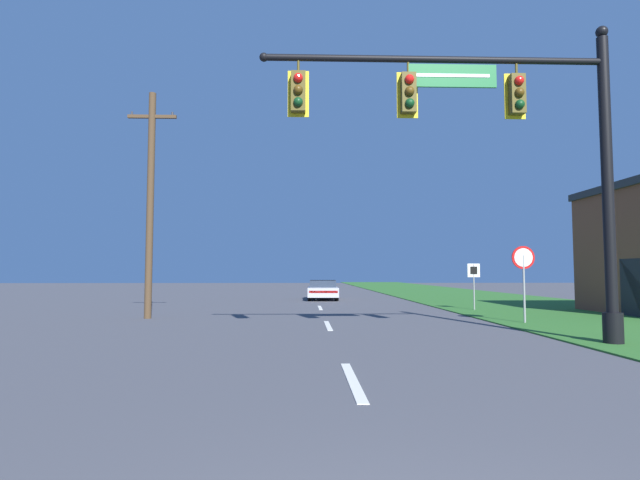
# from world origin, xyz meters

# --- Properties ---
(grass_verge_right) EXTENTS (10.00, 110.00, 0.04)m
(grass_verge_right) POSITION_xyz_m (10.50, 30.00, 0.02)
(grass_verge_right) COLOR #2D6626
(grass_verge_right) RESTS_ON ground
(road_center_line) EXTENTS (0.16, 34.80, 0.01)m
(road_center_line) POSITION_xyz_m (0.00, 22.00, 0.01)
(road_center_line) COLOR silver
(road_center_line) RESTS_ON ground
(signal_mast) EXTENTS (8.43, 0.47, 7.55)m
(signal_mast) POSITION_xyz_m (4.15, 9.63, 4.69)
(signal_mast) COLOR black
(signal_mast) RESTS_ON grass_verge_right
(car_ahead) EXTENTS (1.92, 4.45, 1.19)m
(car_ahead) POSITION_xyz_m (0.40, 29.33, 0.60)
(car_ahead) COLOR black
(car_ahead) RESTS_ON ground
(stop_sign) EXTENTS (0.76, 0.07, 2.50)m
(stop_sign) POSITION_xyz_m (6.45, 14.38, 1.86)
(stop_sign) COLOR gray
(stop_sign) RESTS_ON grass_verge_right
(route_sign_post) EXTENTS (0.55, 0.06, 2.03)m
(route_sign_post) POSITION_xyz_m (6.77, 20.14, 1.53)
(route_sign_post) COLOR gray
(route_sign_post) RESTS_ON grass_verge_right
(utility_pole_near) EXTENTS (1.80, 0.26, 8.40)m
(utility_pole_near) POSITION_xyz_m (-6.46, 16.70, 4.35)
(utility_pole_near) COLOR #4C3823
(utility_pole_near) RESTS_ON ground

